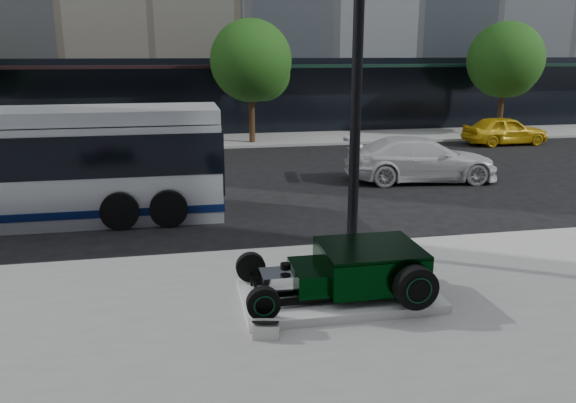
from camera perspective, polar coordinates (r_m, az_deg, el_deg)
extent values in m
plane|color=black|center=(14.54, -0.82, -2.38)|extent=(120.00, 120.00, 0.00)
cube|color=gray|center=(28.09, -5.95, 6.17)|extent=(70.00, 4.00, 0.12)
cube|color=black|center=(30.88, -25.52, 9.24)|extent=(22.00, 0.50, 4.00)
cube|color=black|center=(33.70, 16.55, 10.43)|extent=(24.00, 0.50, 4.00)
cube|color=black|center=(30.22, -26.14, 12.13)|extent=(22.00, 1.60, 0.15)
cube|color=black|center=(33.10, 17.24, 13.09)|extent=(24.00, 1.60, 0.15)
cylinder|color=black|center=(27.04, -3.69, 8.79)|extent=(0.28, 0.28, 2.60)
sphere|color=#1C3B10|center=(26.88, -3.79, 14.09)|extent=(3.80, 3.80, 3.80)
sphere|color=#1C3B10|center=(27.28, -2.56, 12.86)|extent=(2.60, 2.60, 2.60)
cylinder|color=black|center=(31.46, 20.79, 8.73)|extent=(0.28, 0.28, 2.60)
sphere|color=#1C3B10|center=(31.33, 21.22, 13.27)|extent=(3.80, 3.80, 3.80)
sphere|color=#1C3B10|center=(31.92, 21.76, 12.15)|extent=(2.60, 2.60, 2.60)
cube|color=silver|center=(10.03, 5.16, -9.51)|extent=(3.40, 1.80, 0.15)
cube|color=black|center=(9.57, 5.94, -9.64)|extent=(3.00, 0.08, 0.10)
cube|color=black|center=(10.36, 4.49, -7.62)|extent=(3.00, 0.08, 0.10)
cube|color=black|center=(9.99, 8.28, -6.45)|extent=(1.70, 1.45, 0.62)
cube|color=black|center=(9.87, 8.35, -4.67)|extent=(1.70, 1.45, 0.06)
cube|color=black|center=(9.74, 2.08, -7.63)|extent=(0.55, 1.05, 0.38)
cube|color=silver|center=(9.66, -1.14, -8.15)|extent=(0.55, 0.55, 0.34)
cylinder|color=black|center=(9.58, -0.26, -6.60)|extent=(0.18, 0.18, 0.10)
cylinder|color=black|center=(9.66, -3.20, -8.95)|extent=(0.06, 1.55, 0.06)
cylinder|color=black|center=(9.47, 12.85, -8.51)|extent=(0.72, 0.24, 0.72)
cylinder|color=black|center=(9.37, 13.16, -8.80)|extent=(0.37, 0.02, 0.37)
torus|color=#0A391D|center=(9.36, 13.19, -8.83)|extent=(0.44, 0.02, 0.44)
cylinder|color=black|center=(10.93, 9.29, -5.08)|extent=(0.72, 0.24, 0.72)
cylinder|color=black|center=(11.04, 9.06, -4.86)|extent=(0.37, 0.02, 0.37)
torus|color=#0A391D|center=(11.05, 9.04, -4.84)|extent=(0.44, 0.02, 0.44)
cylinder|color=black|center=(8.91, -2.51, -10.31)|extent=(0.54, 0.16, 0.54)
cylinder|color=black|center=(8.83, -2.42, -10.55)|extent=(0.28, 0.02, 0.28)
torus|color=#0A391D|center=(8.82, -2.41, -10.58)|extent=(0.34, 0.02, 0.34)
cylinder|color=black|center=(10.33, -3.82, -6.66)|extent=(0.54, 0.16, 0.54)
cylinder|color=black|center=(10.41, -3.88, -6.48)|extent=(0.28, 0.02, 0.28)
torus|color=#0A391D|center=(10.42, -3.89, -6.46)|extent=(0.34, 0.02, 0.34)
cube|color=silver|center=(8.82, -2.26, -12.83)|extent=(0.46, 0.38, 0.22)
cube|color=black|center=(8.76, -2.27, -12.11)|extent=(0.45, 0.36, 0.15)
cylinder|color=black|center=(11.64, 7.00, 12.03)|extent=(0.22, 0.22, 7.29)
cylinder|color=black|center=(12.34, 6.47, -4.66)|extent=(0.40, 0.40, 0.18)
cube|color=black|center=(15.64, -6.94, 4.61)|extent=(0.06, 2.30, 1.70)
cylinder|color=black|center=(14.66, -16.72, -0.93)|extent=(0.96, 0.28, 0.96)
cylinder|color=black|center=(17.17, -15.95, 1.42)|extent=(0.96, 0.28, 0.96)
cylinder|color=black|center=(14.58, -12.03, -0.70)|extent=(0.96, 0.28, 0.96)
cylinder|color=black|center=(17.10, -11.94, 1.62)|extent=(0.96, 0.28, 0.96)
imported|color=silver|center=(19.89, 13.36, 4.20)|extent=(5.40, 2.69, 1.51)
imported|color=gold|center=(28.99, 21.17, 6.75)|extent=(4.02, 1.71, 1.36)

